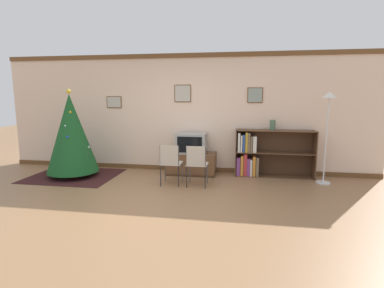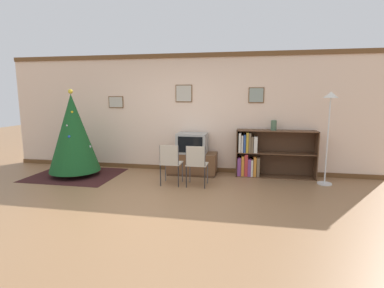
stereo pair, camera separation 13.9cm
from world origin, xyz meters
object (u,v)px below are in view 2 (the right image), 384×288
(vase, at_px, (274,125))
(folding_chair_left, at_px, (170,162))
(christmas_tree, at_px, (73,133))
(television, at_px, (192,143))
(tv_console, at_px, (192,163))
(standing_lamp, at_px, (330,114))
(bookshelf, at_px, (261,154))
(folding_chair_right, at_px, (196,163))

(vase, bearing_deg, folding_chair_left, -152.73)
(christmas_tree, height_order, television, christmas_tree)
(vase, bearing_deg, television, -176.31)
(christmas_tree, relative_size, television, 2.87)
(tv_console, bearing_deg, standing_lamp, -5.66)
(tv_console, bearing_deg, bookshelf, 3.98)
(tv_console, distance_m, folding_chair_right, 0.99)
(folding_chair_right, bearing_deg, christmas_tree, 173.24)
(tv_console, bearing_deg, vase, 3.60)
(christmas_tree, bearing_deg, television, 13.16)
(bookshelf, distance_m, standing_lamp, 1.61)
(folding_chair_left, relative_size, standing_lamp, 0.45)
(tv_console, bearing_deg, christmas_tree, -166.79)
(bookshelf, bearing_deg, christmas_tree, -170.17)
(television, bearing_deg, folding_chair_left, -105.61)
(bookshelf, relative_size, vase, 7.71)
(standing_lamp, bearing_deg, folding_chair_right, -165.36)
(vase, distance_m, standing_lamp, 1.11)
(tv_console, height_order, television, television)
(tv_console, relative_size, folding_chair_right, 1.33)
(tv_console, height_order, folding_chair_right, folding_chair_right)
(christmas_tree, relative_size, folding_chair_right, 2.31)
(folding_chair_left, xyz_separation_m, folding_chair_right, (0.52, 0.00, 0.00))
(folding_chair_right, bearing_deg, folding_chair_left, 180.00)
(christmas_tree, xyz_separation_m, vase, (4.30, 0.71, 0.19))
(television, relative_size, bookshelf, 0.39)
(christmas_tree, distance_m, folding_chair_left, 2.36)
(folding_chair_right, bearing_deg, standing_lamp, 14.64)
(tv_console, height_order, standing_lamp, standing_lamp)
(television, relative_size, standing_lamp, 0.36)
(christmas_tree, relative_size, standing_lamp, 1.03)
(christmas_tree, bearing_deg, vase, 9.34)
(folding_chair_right, relative_size, vase, 3.75)
(television, height_order, standing_lamp, standing_lamp)
(television, height_order, folding_chair_right, television)
(standing_lamp, bearing_deg, television, 174.39)
(television, distance_m, standing_lamp, 2.86)
(television, relative_size, folding_chair_right, 0.80)
(vase, relative_size, standing_lamp, 0.12)
(christmas_tree, distance_m, bookshelf, 4.13)
(christmas_tree, height_order, vase, christmas_tree)
(folding_chair_left, height_order, vase, vase)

